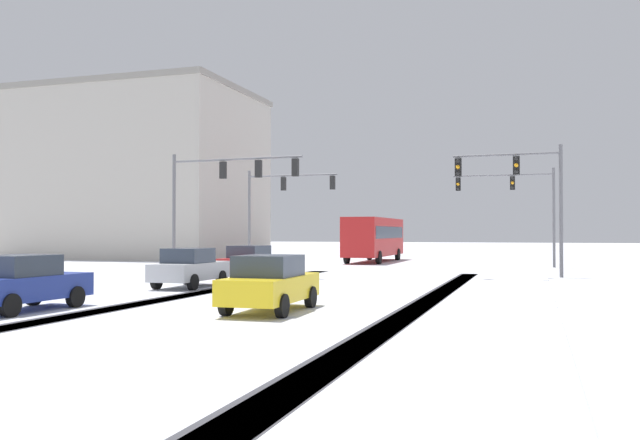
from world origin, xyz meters
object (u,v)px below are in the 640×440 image
Objects in this scene: traffic_signal_far_left at (279,197)px; traffic_signal_far_right at (517,196)px; car_blue_fourth at (22,283)px; bus_oncoming at (374,236)px; traffic_signal_near_left at (224,184)px; office_building_far_left_block at (135,175)px; traffic_signal_near_right at (522,185)px; car_silver_second at (190,268)px; car_red_lead at (250,262)px; car_yellow_cab_third at (270,283)px.

traffic_signal_far_left and traffic_signal_far_right have the same top height.
bus_oncoming is at bearing 86.34° from car_blue_fourth.
traffic_signal_far_left is at bearing 94.71° from traffic_signal_near_left.
car_blue_fourth is at bearing -84.93° from traffic_signal_near_left.
car_blue_fourth is at bearing -60.81° from office_building_far_left_block.
traffic_signal_near_right is at bearing -87.61° from traffic_signal_far_right.
traffic_signal_near_left is at bearing -135.78° from traffic_signal_far_right.
traffic_signal_far_right is at bearing 59.37° from car_silver_second.
car_silver_second is 26.20m from bus_oncoming.
car_red_lead is (2.03, -1.18, -4.02)m from traffic_signal_near_left.
traffic_signal_near_left is at bearing 120.73° from car_yellow_cab_third.
bus_oncoming is at bearing 79.08° from traffic_signal_near_left.
traffic_signal_near_right reaches higher than car_blue_fourth.
traffic_signal_near_left is 1.16× the size of traffic_signal_far_right.
car_yellow_cab_third is (6.28, -12.79, 0.00)m from car_red_lead.
bus_oncoming is (-4.64, 32.97, 1.18)m from car_yellow_cab_third.
car_yellow_cab_third is at bearing -81.99° from bus_oncoming.
car_red_lead is at bearing -165.61° from traffic_signal_near_right.
car_red_lead is at bearing -129.20° from traffic_signal_far_right.
traffic_signal_far_left is 1.56× the size of car_blue_fourth.
car_red_lead is at bearing 89.03° from car_silver_second.
car_blue_fourth is at bearing -85.07° from traffic_signal_far_left.
traffic_signal_far_left is 17.90m from car_silver_second.
car_silver_second is at bearing -120.63° from traffic_signal_far_right.
car_silver_second is (2.76, -17.26, -3.84)m from traffic_signal_far_left.
traffic_signal_far_right is 0.59× the size of bus_oncoming.
traffic_signal_near_left is 0.69× the size of bus_oncoming.
traffic_signal_far_right is at bearing -24.33° from bus_oncoming.
traffic_signal_near_right is at bearing 8.15° from traffic_signal_near_left.
traffic_signal_far_left is at bearing 153.22° from traffic_signal_near_right.
car_red_lead is at bearing -30.19° from traffic_signal_near_left.
car_red_lead is 0.38× the size of bus_oncoming.
traffic_signal_near_right is at bearing 53.27° from car_blue_fourth.
traffic_signal_near_left is 1.84× the size of car_silver_second.
traffic_signal_near_right reaches higher than bus_oncoming.
office_building_far_left_block reaches higher than car_yellow_cab_third.
bus_oncoming is (-10.83, 4.90, -2.67)m from traffic_signal_far_right.
office_building_far_left_block is at bearing 119.19° from car_blue_fourth.
bus_oncoming is (1.74, 26.12, 1.18)m from car_silver_second.
traffic_signal_near_left is 4.66m from car_red_lead.
traffic_signal_near_right is at bearing 35.35° from car_silver_second.
traffic_signal_near_right reaches higher than car_yellow_cab_third.
traffic_signal_near_left is 0.36× the size of office_building_far_left_block.
traffic_signal_near_right is at bearing -56.09° from bus_oncoming.
bus_oncoming is at bearing 98.01° from car_yellow_cab_third.
office_building_far_left_block reaches higher than traffic_signal_near_left.
traffic_signal_far_left is at bearing -165.49° from traffic_signal_far_right.
traffic_signal_near_left is 1.83× the size of car_yellow_cab_third.
traffic_signal_far_right is 1.57× the size of car_blue_fourth.
traffic_signal_near_right is 1.56× the size of car_red_lead.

